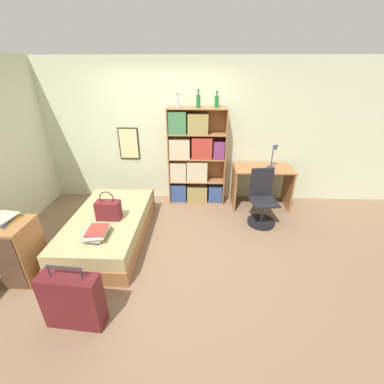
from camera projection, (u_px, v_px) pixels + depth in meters
name	position (u px, v px, depth m)	size (l,w,h in m)	color
ground_plane	(159.00, 240.00, 3.96)	(14.00, 14.00, 0.00)	#84664C
wall_back	(168.00, 133.00, 4.79)	(10.00, 0.09, 2.60)	beige
bed	(110.00, 227.00, 3.92)	(1.05, 1.91, 0.43)	#A36B3D
handbag	(108.00, 210.00, 3.68)	(0.34, 0.17, 0.44)	maroon
book_stack_on_bed	(97.00, 233.00, 3.30)	(0.30, 0.38, 0.12)	silver
suitcase	(73.00, 301.00, 2.56)	(0.60, 0.25, 0.75)	#5B191E
dresser	(10.00, 251.00, 3.14)	(0.63, 0.51, 0.78)	#A36B3D
magazine_pile_on_dresser	(1.00, 220.00, 2.99)	(0.32, 0.34, 0.07)	gold
bookcase	(194.00, 160.00, 4.78)	(1.05, 0.32, 1.79)	#A36B3D
bottle_green	(178.00, 102.00, 4.30)	(0.06, 0.06, 0.23)	#B7BCC1
bottle_brown	(198.00, 101.00, 4.29)	(0.07, 0.07, 0.30)	#1E6B2D
bottle_clear	(217.00, 101.00, 4.34)	(0.07, 0.07, 0.27)	#1E6B2D
desk	(262.00, 180.00, 4.75)	(1.05, 0.60, 0.78)	#A36B3D
desk_lamp	(275.00, 151.00, 4.50)	(0.19, 0.14, 0.47)	navy
desk_chair	(262.00, 207.00, 4.31)	(0.47, 0.48, 0.94)	black
waste_bin	(262.00, 201.00, 4.87)	(0.28, 0.28, 0.26)	#99C1B2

